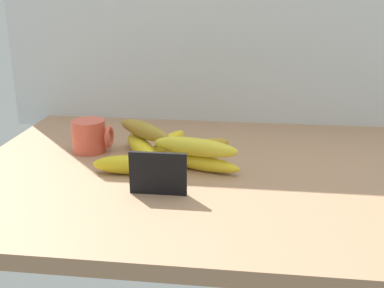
{
  "coord_description": "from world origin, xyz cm",
  "views": [
    {
      "loc": [
        6.13,
        -97.03,
        41.7
      ],
      "look_at": [
        -6.51,
        1.92,
        8.0
      ],
      "focal_mm": 45.21,
      "sensor_mm": 36.0,
      "label": 1
    }
  ],
  "objects_px": {
    "chalkboard_sign": "(158,175)",
    "banana_2": "(142,148)",
    "coffee_mug": "(90,136)",
    "banana_1": "(130,165)",
    "banana_5": "(168,143)",
    "banana_7": "(195,147)",
    "banana_6": "(144,130)",
    "banana_0": "(198,148)",
    "banana_3": "(187,156)",
    "banana_4": "(201,163)"
  },
  "relations": [
    {
      "from": "banana_0",
      "to": "banana_6",
      "type": "relative_size",
      "value": 0.97
    },
    {
      "from": "banana_4",
      "to": "banana_5",
      "type": "bearing_deg",
      "value": 128.63
    },
    {
      "from": "chalkboard_sign",
      "to": "banana_2",
      "type": "distance_m",
      "value": 0.22
    },
    {
      "from": "banana_0",
      "to": "banana_5",
      "type": "relative_size",
      "value": 0.94
    },
    {
      "from": "coffee_mug",
      "to": "banana_2",
      "type": "distance_m",
      "value": 0.13
    },
    {
      "from": "banana_4",
      "to": "banana_7",
      "type": "relative_size",
      "value": 0.94
    },
    {
      "from": "banana_0",
      "to": "banana_6",
      "type": "bearing_deg",
      "value": -176.04
    },
    {
      "from": "coffee_mug",
      "to": "banana_2",
      "type": "bearing_deg",
      "value": -8.48
    },
    {
      "from": "banana_0",
      "to": "banana_3",
      "type": "distance_m",
      "value": 0.06
    },
    {
      "from": "chalkboard_sign",
      "to": "banana_3",
      "type": "bearing_deg",
      "value": 79.2
    },
    {
      "from": "banana_1",
      "to": "banana_4",
      "type": "bearing_deg",
      "value": 15.05
    },
    {
      "from": "coffee_mug",
      "to": "banana_1",
      "type": "bearing_deg",
      "value": -44.64
    },
    {
      "from": "banana_5",
      "to": "banana_7",
      "type": "relative_size",
      "value": 0.99
    },
    {
      "from": "banana_4",
      "to": "banana_5",
      "type": "xyz_separation_m",
      "value": [
        -0.09,
        0.11,
        0.0
      ]
    },
    {
      "from": "banana_0",
      "to": "banana_3",
      "type": "xyz_separation_m",
      "value": [
        -0.02,
        -0.05,
        -0.0
      ]
    },
    {
      "from": "banana_1",
      "to": "banana_6",
      "type": "relative_size",
      "value": 0.85
    },
    {
      "from": "banana_4",
      "to": "banana_6",
      "type": "distance_m",
      "value": 0.17
    },
    {
      "from": "banana_0",
      "to": "banana_1",
      "type": "bearing_deg",
      "value": -135.46
    },
    {
      "from": "banana_4",
      "to": "banana_2",
      "type": "bearing_deg",
      "value": 154.91
    },
    {
      "from": "chalkboard_sign",
      "to": "banana_2",
      "type": "bearing_deg",
      "value": 111.31
    },
    {
      "from": "banana_1",
      "to": "banana_7",
      "type": "distance_m",
      "value": 0.14
    },
    {
      "from": "banana_4",
      "to": "banana_0",
      "type": "bearing_deg",
      "value": 101.0
    },
    {
      "from": "banana_2",
      "to": "banana_6",
      "type": "xyz_separation_m",
      "value": [
        0.0,
        0.01,
        0.04
      ]
    },
    {
      "from": "chalkboard_sign",
      "to": "banana_2",
      "type": "xyz_separation_m",
      "value": [
        -0.08,
        0.2,
        -0.02
      ]
    },
    {
      "from": "chalkboard_sign",
      "to": "banana_6",
      "type": "bearing_deg",
      "value": 109.25
    },
    {
      "from": "coffee_mug",
      "to": "banana_0",
      "type": "bearing_deg",
      "value": 0.11
    },
    {
      "from": "banana_5",
      "to": "banana_7",
      "type": "height_order",
      "value": "banana_7"
    },
    {
      "from": "coffee_mug",
      "to": "banana_1",
      "type": "xyz_separation_m",
      "value": [
        0.13,
        -0.13,
        -0.02
      ]
    },
    {
      "from": "banana_1",
      "to": "banana_2",
      "type": "height_order",
      "value": "same"
    },
    {
      "from": "banana_6",
      "to": "banana_1",
      "type": "bearing_deg",
      "value": -92.5
    },
    {
      "from": "coffee_mug",
      "to": "banana_0",
      "type": "xyz_separation_m",
      "value": [
        0.26,
        0.0,
        -0.02
      ]
    },
    {
      "from": "chalkboard_sign",
      "to": "coffee_mug",
      "type": "height_order",
      "value": "chalkboard_sign"
    },
    {
      "from": "chalkboard_sign",
      "to": "banana_6",
      "type": "distance_m",
      "value": 0.23
    },
    {
      "from": "banana_4",
      "to": "banana_1",
      "type": "bearing_deg",
      "value": -164.95
    },
    {
      "from": "banana_7",
      "to": "banana_6",
      "type": "bearing_deg",
      "value": 148.23
    },
    {
      "from": "coffee_mug",
      "to": "banana_4",
      "type": "distance_m",
      "value": 0.29
    },
    {
      "from": "banana_0",
      "to": "banana_2",
      "type": "xyz_separation_m",
      "value": [
        -0.13,
        -0.02,
        0.0
      ]
    },
    {
      "from": "banana_5",
      "to": "banana_6",
      "type": "bearing_deg",
      "value": -145.13
    },
    {
      "from": "banana_3",
      "to": "banana_4",
      "type": "xyz_separation_m",
      "value": [
        0.04,
        -0.03,
        -0.0
      ]
    },
    {
      "from": "coffee_mug",
      "to": "banana_2",
      "type": "xyz_separation_m",
      "value": [
        0.13,
        -0.02,
        -0.02
      ]
    },
    {
      "from": "banana_6",
      "to": "banana_7",
      "type": "bearing_deg",
      "value": -31.77
    },
    {
      "from": "banana_0",
      "to": "coffee_mug",
      "type": "bearing_deg",
      "value": -179.89
    },
    {
      "from": "banana_0",
      "to": "banana_5",
      "type": "distance_m",
      "value": 0.08
    },
    {
      "from": "banana_3",
      "to": "banana_2",
      "type": "bearing_deg",
      "value": 162.92
    },
    {
      "from": "coffee_mug",
      "to": "banana_1",
      "type": "distance_m",
      "value": 0.18
    },
    {
      "from": "banana_5",
      "to": "banana_4",
      "type": "bearing_deg",
      "value": -51.37
    },
    {
      "from": "coffee_mug",
      "to": "banana_6",
      "type": "xyz_separation_m",
      "value": [
        0.13,
        -0.01,
        0.02
      ]
    },
    {
      "from": "banana_0",
      "to": "banana_7",
      "type": "distance_m",
      "value": 0.09
    },
    {
      "from": "coffee_mug",
      "to": "banana_4",
      "type": "bearing_deg",
      "value": -17.64
    },
    {
      "from": "banana_6",
      "to": "banana_2",
      "type": "bearing_deg",
      "value": -110.91
    }
  ]
}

